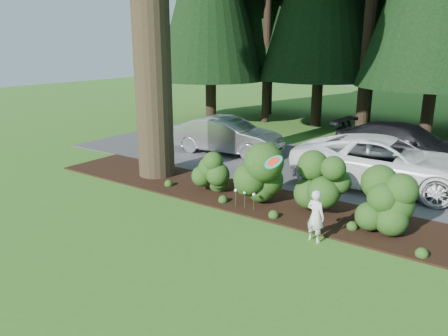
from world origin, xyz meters
name	(u,v)px	position (x,y,z in m)	size (l,w,h in m)	color
ground	(200,244)	(0.00, 0.00, 0.00)	(80.00, 80.00, 0.00)	#3C651C
mulch_bed	(269,203)	(0.00, 3.25, 0.03)	(16.00, 2.50, 0.05)	black
driveway	(326,170)	(0.00, 7.50, 0.01)	(22.00, 6.00, 0.03)	#38383A
shrub_row	(292,183)	(0.77, 3.14, 0.81)	(6.53, 1.60, 1.61)	#224515
lily_cluster	(245,193)	(-0.30, 2.40, 0.50)	(0.69, 0.09, 0.57)	#224515
car_silver_wagon	(227,135)	(-4.40, 7.41, 0.78)	(1.60, 4.58, 1.51)	#B4B4B9
car_white_suv	(385,163)	(2.28, 6.62, 0.84)	(2.68, 5.81, 1.62)	white
car_dark_suv	(405,145)	(2.11, 9.80, 0.81)	(2.18, 5.36, 1.56)	black
child	(315,216)	(2.12, 1.67, 0.63)	(0.46, 0.30, 1.27)	silver
frisbee	(274,162)	(0.81, 1.97, 1.66)	(0.54, 0.44, 0.37)	teal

